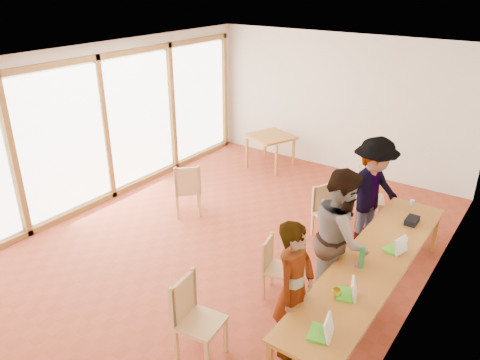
% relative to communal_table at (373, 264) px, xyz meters
% --- Properties ---
extents(ground, '(8.00, 8.00, 0.00)m').
position_rel_communal_table_xyz_m(ground, '(-2.50, 0.34, -0.70)').
color(ground, '#993A25').
rests_on(ground, ground).
extents(wall_back, '(6.00, 0.10, 3.00)m').
position_rel_communal_table_xyz_m(wall_back, '(-2.50, 4.34, 0.80)').
color(wall_back, silver).
rests_on(wall_back, ground).
extents(wall_right, '(0.10, 8.00, 3.00)m').
position_rel_communal_table_xyz_m(wall_right, '(0.50, 0.34, 0.80)').
color(wall_right, silver).
rests_on(wall_right, ground).
extents(window_wall, '(0.10, 8.00, 3.00)m').
position_rel_communal_table_xyz_m(window_wall, '(-5.46, 0.34, 0.80)').
color(window_wall, white).
rests_on(window_wall, ground).
extents(ceiling, '(6.00, 8.00, 0.04)m').
position_rel_communal_table_xyz_m(ceiling, '(-2.50, 0.34, 2.32)').
color(ceiling, white).
rests_on(ceiling, wall_back).
extents(communal_table, '(0.80, 4.00, 0.75)m').
position_rel_communal_table_xyz_m(communal_table, '(0.00, 0.00, 0.00)').
color(communal_table, '#B07527').
rests_on(communal_table, ground).
extents(side_table, '(0.90, 0.90, 0.75)m').
position_rel_communal_table_xyz_m(side_table, '(-3.73, 3.54, -0.03)').
color(side_table, '#B07527').
rests_on(side_table, ground).
extents(chair_near, '(0.54, 0.54, 0.55)m').
position_rel_communal_table_xyz_m(chair_near, '(-1.37, -1.96, -0.07)').
color(chair_near, tan).
rests_on(chair_near, ground).
extents(chair_mid, '(0.48, 0.48, 0.46)m').
position_rel_communal_table_xyz_m(chair_mid, '(-1.21, -0.44, -0.18)').
color(chair_mid, tan).
rests_on(chair_mid, ground).
extents(chair_far, '(0.54, 0.54, 0.48)m').
position_rel_communal_table_xyz_m(chair_far, '(-1.35, 1.43, -0.15)').
color(chair_far, tan).
rests_on(chair_far, ground).
extents(chair_empty, '(0.62, 0.62, 0.55)m').
position_rel_communal_table_xyz_m(chair_empty, '(-0.97, 2.18, -0.07)').
color(chair_empty, tan).
rests_on(chair_empty, ground).
extents(chair_spare, '(0.67, 0.67, 0.54)m').
position_rel_communal_table_xyz_m(chair_spare, '(-3.69, 0.62, -0.08)').
color(chair_spare, tan).
rests_on(chair_spare, ground).
extents(person_near, '(0.42, 0.63, 1.71)m').
position_rel_communal_table_xyz_m(person_near, '(-0.47, -1.23, 0.15)').
color(person_near, gray).
rests_on(person_near, ground).
extents(person_mid, '(1.05, 1.15, 1.93)m').
position_rel_communal_table_xyz_m(person_mid, '(-0.44, -0.04, 0.26)').
color(person_mid, gray).
rests_on(person_mid, ground).
extents(person_far, '(1.05, 1.36, 1.86)m').
position_rel_communal_table_xyz_m(person_far, '(-0.62, 1.56, 0.23)').
color(person_far, gray).
rests_on(person_far, ground).
extents(laptop_near, '(0.29, 0.31, 0.23)m').
position_rel_communal_table_xyz_m(laptop_near, '(0.07, -1.59, 0.11)').
color(laptop_near, '#4DD222').
rests_on(laptop_near, communal_table).
extents(laptop_mid, '(0.29, 0.31, 0.22)m').
position_rel_communal_table_xyz_m(laptop_mid, '(0.03, -0.84, 0.11)').
color(laptop_mid, '#4DD222').
rests_on(laptop_mid, communal_table).
extents(laptop_far, '(0.29, 0.31, 0.22)m').
position_rel_communal_table_xyz_m(laptop_far, '(0.17, 0.40, 0.11)').
color(laptop_far, '#4DD222').
rests_on(laptop_far, communal_table).
extents(yellow_mug, '(0.11, 0.11, 0.09)m').
position_rel_communal_table_xyz_m(yellow_mug, '(-0.09, -0.92, 0.09)').
color(yellow_mug, gold).
rests_on(yellow_mug, communal_table).
extents(green_bottle, '(0.07, 0.07, 0.28)m').
position_rel_communal_table_xyz_m(green_bottle, '(-0.08, -0.22, 0.19)').
color(green_bottle, '#247C3F').
rests_on(green_bottle, communal_table).
extents(clear_glass, '(0.07, 0.07, 0.09)m').
position_rel_communal_table_xyz_m(clear_glass, '(-0.07, 1.87, 0.09)').
color(clear_glass, silver).
rests_on(clear_glass, communal_table).
extents(condiment_cup, '(0.08, 0.08, 0.06)m').
position_rel_communal_table_xyz_m(condiment_cup, '(0.18, 0.70, 0.08)').
color(condiment_cup, white).
rests_on(condiment_cup, communal_table).
extents(pink_phone, '(0.05, 0.10, 0.01)m').
position_rel_communal_table_xyz_m(pink_phone, '(-0.13, -0.21, 0.05)').
color(pink_phone, '#BB3C4F').
rests_on(pink_phone, communal_table).
extents(black_pouch, '(0.16, 0.26, 0.09)m').
position_rel_communal_table_xyz_m(black_pouch, '(0.11, 1.28, 0.09)').
color(black_pouch, black).
rests_on(black_pouch, communal_table).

